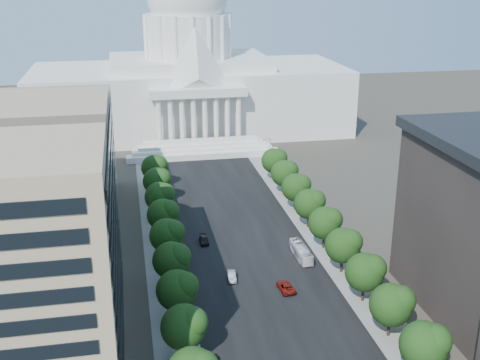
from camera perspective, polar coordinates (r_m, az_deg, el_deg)
road_asphalt at (r=153.29m, az=-0.65°, el=-4.08°), size 30.00×260.00×0.01m
sidewalk_left at (r=151.36m, az=-7.77°, el=-4.59°), size 8.00×260.00×0.02m
sidewalk_right at (r=157.50m, az=6.18°, el=-3.53°), size 8.00×260.00×0.02m
capitol at (r=238.11m, az=-4.82°, el=9.43°), size 120.00×56.00×73.00m
office_block_left_far at (r=157.04m, az=-18.87°, el=1.27°), size 38.00×52.00×30.00m
tree_l_c at (r=100.64m, az=-5.17°, el=-13.61°), size 7.79×7.60×9.97m
tree_l_d at (r=110.86m, az=-5.83°, el=-10.26°), size 7.79×7.60×9.97m
tree_l_e at (r=121.41m, az=-6.37°, el=-7.49°), size 7.79×7.60×9.97m
tree_l_f at (r=132.21m, az=-6.82°, el=-5.16°), size 7.79×7.60×9.97m
tree_l_g at (r=143.19m, az=-7.20°, el=-3.19°), size 7.79×7.60×9.97m
tree_l_h at (r=154.33m, az=-7.52°, el=-1.50°), size 7.79×7.60×9.97m
tree_l_i at (r=165.59m, az=-7.80°, el=-0.04°), size 7.79×7.60×9.97m
tree_l_j at (r=176.95m, az=-8.04°, el=1.24°), size 7.79×7.60×9.97m
tree_r_b at (r=100.37m, az=17.26°, el=-14.62°), size 7.79×7.60×9.97m
tree_r_c at (r=109.30m, az=14.33°, el=-11.29°), size 7.79×7.60×9.97m
tree_r_d at (r=118.78m, az=11.92°, el=-8.46°), size 7.79×7.60×9.97m
tree_r_e at (r=128.68m, az=9.89°, el=-6.04°), size 7.79×7.60×9.97m
tree_r_f at (r=138.92m, az=8.18°, el=-3.97°), size 7.79×7.60×9.97m
tree_r_g at (r=149.41m, az=6.71°, el=-2.18°), size 7.79×7.60×9.97m
tree_r_h at (r=160.12m, az=5.43°, el=-0.63°), size 7.79×7.60×9.97m
tree_r_i at (r=171.00m, az=4.32°, el=0.73°), size 7.79×7.60×9.97m
tree_r_j at (r=182.02m, az=3.34°, el=1.92°), size 7.79×7.60×9.97m
streetlight_b at (r=109.64m, az=15.24°, el=-11.66°), size 2.61×0.44×9.00m
streetlight_c at (r=129.65m, az=10.50°, el=-6.19°), size 2.61×0.44×9.00m
streetlight_d at (r=151.16m, az=7.13°, el=-2.20°), size 2.61×0.44×9.00m
streetlight_e at (r=173.60m, az=4.63°, el=0.79°), size 2.61×0.44×9.00m
streetlight_f at (r=196.66m, az=2.70°, el=3.08°), size 2.61×0.44×9.00m
car_silver at (r=126.40m, az=-0.78°, el=-9.12°), size 2.00×4.75×1.52m
car_red at (r=122.83m, az=4.35°, el=-10.07°), size 3.14×5.96×1.60m
car_dark_b at (r=142.39m, az=-3.44°, el=-5.73°), size 2.08×4.94×1.42m
city_bus at (r=135.71m, az=5.81°, el=-6.78°), size 2.69×10.52×2.92m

